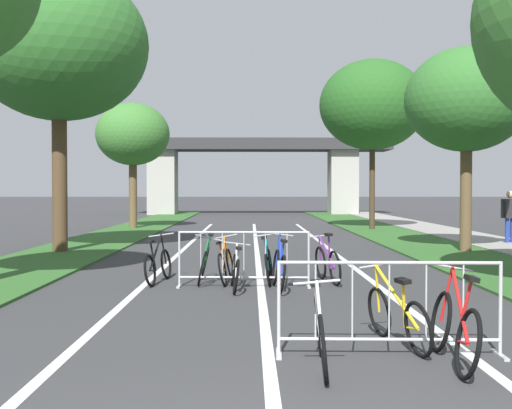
{
  "coord_description": "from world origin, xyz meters",
  "views": [
    {
      "loc": [
        -0.2,
        -3.41,
        1.84
      ],
      "look_at": [
        0.03,
        21.72,
        1.24
      ],
      "focal_mm": 45.38,
      "sensor_mm": 36.0,
      "label": 1
    }
  ],
  "objects": [
    {
      "name": "tree_right_pine_far",
      "position": [
        5.27,
        25.48,
        5.6
      ],
      "size": [
        4.74,
        4.74,
        7.62
      ],
      "color": "#3D2D1E",
      "rests_on": "ground"
    },
    {
      "name": "bicycle_teal_7",
      "position": [
        0.16,
        9.22,
        0.36
      ],
      "size": [
        0.49,
        1.6,
        0.96
      ],
      "rotation": [
        0.0,
        0.0,
        -0.07
      ],
      "color": "black",
      "rests_on": "ground"
    },
    {
      "name": "bicycle_purple_8",
      "position": [
        1.32,
        9.27,
        0.38
      ],
      "size": [
        0.56,
        1.62,
        0.99
      ],
      "rotation": [
        0.0,
        0.0,
        0.18
      ],
      "color": "black",
      "rests_on": "ground"
    },
    {
      "name": "bicycle_blue_3",
      "position": [
        0.33,
        8.35,
        0.39
      ],
      "size": [
        0.51,
        1.77,
        1.03
      ],
      "rotation": [
        0.0,
        0.0,
        0.06
      ],
      "color": "black",
      "rests_on": "ground"
    },
    {
      "name": "lane_stripe_right_lane",
      "position": [
        2.24,
        15.24,
        0.0
      ],
      "size": [
        0.14,
        30.49,
        0.01
      ],
      "primitive_type": "cube",
      "color": "silver",
      "rests_on": "ground"
    },
    {
      "name": "bicycle_green_1",
      "position": [
        -1.1,
        9.31,
        0.39
      ],
      "size": [
        0.52,
        1.7,
        0.98
      ],
      "rotation": [
        0.0,
        0.0,
        3.15
      ],
      "color": "black",
      "rests_on": "ground"
    },
    {
      "name": "pedestrian_in_red_jacket",
      "position": [
        8.37,
        17.8,
        1.09
      ],
      "size": [
        0.63,
        0.39,
        1.79
      ],
      "rotation": [
        0.0,
        0.0,
        3.36
      ],
      "color": "navy",
      "rests_on": "ground"
    },
    {
      "name": "crowd_barrier_nearest",
      "position": [
        1.34,
        3.67,
        0.52
      ],
      "size": [
        2.51,
        0.52,
        1.05
      ],
      "rotation": [
        0.0,
        0.0,
        -0.03
      ],
      "color": "#ADADB2",
      "rests_on": "ground"
    },
    {
      "name": "bicycle_silver_6",
      "position": [
        -0.47,
        8.33,
        0.35
      ],
      "size": [
        0.51,
        1.68,
        0.85
      ],
      "rotation": [
        0.0,
        0.0,
        0.07
      ],
      "color": "black",
      "rests_on": "ground"
    },
    {
      "name": "tree_left_maple_mid",
      "position": [
        -5.7,
        15.3,
        5.97
      ],
      "size": [
        5.13,
        5.13,
        8.18
      ],
      "color": "#4C3823",
      "rests_on": "ground"
    },
    {
      "name": "bicycle_white_5",
      "position": [
        0.52,
        3.19,
        0.38
      ],
      "size": [
        0.45,
        1.74,
        0.99
      ],
      "rotation": [
        0.0,
        0.0,
        3.08
      ],
      "color": "black",
      "rests_on": "ground"
    },
    {
      "name": "bicycle_yellow_4",
      "position": [
        1.52,
        4.08,
        0.36
      ],
      "size": [
        0.63,
        1.64,
        0.94
      ],
      "rotation": [
        0.0,
        0.0,
        0.22
      ],
      "color": "black",
      "rests_on": "ground"
    },
    {
      "name": "sidewalk_path_right",
      "position": [
        8.0,
        21.56,
        0.04
      ],
      "size": [
        2.34,
        52.7,
        0.08
      ],
      "primitive_type": "cube",
      "color": "gray",
      "rests_on": "ground"
    },
    {
      "name": "grass_verge_left",
      "position": [
        -5.45,
        21.56,
        0.03
      ],
      "size": [
        2.77,
        52.7,
        0.05
      ],
      "primitive_type": "cube",
      "color": "#2D5B26",
      "rests_on": "ground"
    },
    {
      "name": "lane_stripe_left_lane",
      "position": [
        -2.24,
        15.24,
        0.0
      ],
      "size": [
        0.14,
        30.49,
        0.01
      ],
      "primitive_type": "cube",
      "color": "silver",
      "rests_on": "ground"
    },
    {
      "name": "bicycle_orange_9",
      "position": [
        -0.68,
        9.25,
        0.36
      ],
      "size": [
        0.54,
        1.62,
        0.94
      ],
      "rotation": [
        0.0,
        0.0,
        -0.11
      ],
      "color": "black",
      "rests_on": "ground"
    },
    {
      "name": "lane_stripe_center",
      "position": [
        0.0,
        15.24,
        0.0
      ],
      "size": [
        0.14,
        30.49,
        0.01
      ],
      "primitive_type": "cube",
      "color": "silver",
      "rests_on": "ground"
    },
    {
      "name": "overpass_bridge",
      "position": [
        0.0,
        43.55,
        3.84
      ],
      "size": [
        19.75,
        3.43,
        5.45
      ],
      "color": "#2D2D30",
      "rests_on": "ground"
    },
    {
      "name": "bicycle_black_0",
      "position": [
        -2.01,
        9.27,
        0.35
      ],
      "size": [
        0.53,
        1.72,
        0.96
      ],
      "rotation": [
        0.0,
        0.0,
        -0.15
      ],
      "color": "black",
      "rests_on": "ground"
    },
    {
      "name": "tree_left_pine_near",
      "position": [
        -5.63,
        26.58,
        4.35
      ],
      "size": [
        3.4,
        3.4,
        5.83
      ],
      "color": "brown",
      "rests_on": "ground"
    },
    {
      "name": "tree_right_oak_mid",
      "position": [
        6.05,
        15.23,
        4.4
      ],
      "size": [
        3.54,
        3.54,
        5.93
      ],
      "color": "brown",
      "rests_on": "ground"
    },
    {
      "name": "bicycle_red_2",
      "position": [
        1.93,
        3.29,
        0.39
      ],
      "size": [
        0.49,
        1.77,
        1.02
      ],
      "rotation": [
        0.0,
        0.0,
        -0.05
      ],
      "color": "black",
      "rests_on": "ground"
    },
    {
      "name": "crowd_barrier_second",
      "position": [
        -0.32,
        8.71,
        0.52
      ],
      "size": [
        2.51,
        0.51,
        1.05
      ],
      "rotation": [
        0.0,
        0.0,
        -0.03
      ],
      "color": "#ADADB2",
      "rests_on": "ground"
    },
    {
      "name": "grass_verge_right",
      "position": [
        5.45,
        21.56,
        0.03
      ],
      "size": [
        2.77,
        52.7,
        0.05
      ],
      "primitive_type": "cube",
      "color": "#2D5B26",
      "rests_on": "ground"
    }
  ]
}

